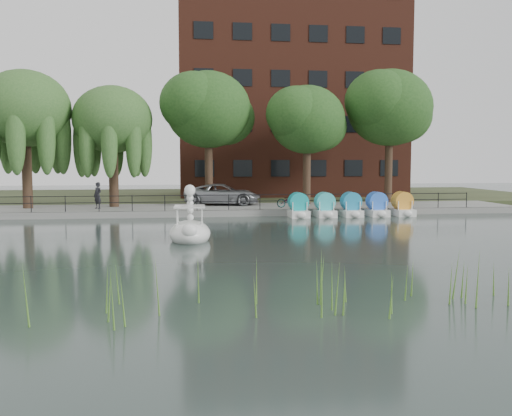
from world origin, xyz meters
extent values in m
plane|color=#3E4E4B|center=(0.00, 0.00, 0.00)|extent=(120.00, 120.00, 0.00)
cube|color=gray|center=(0.00, 16.00, 0.20)|extent=(40.00, 6.00, 0.40)
cube|color=gray|center=(0.00, 13.05, 0.20)|extent=(40.00, 0.25, 0.40)
cube|color=#47512D|center=(0.00, 30.00, 0.18)|extent=(60.00, 22.00, 0.36)
cylinder|color=black|center=(0.00, 13.25, 1.35)|extent=(32.00, 0.04, 0.04)
cylinder|color=black|center=(0.00, 13.25, 0.95)|extent=(32.00, 0.04, 0.04)
cylinder|color=black|center=(0.00, 13.25, 0.90)|extent=(0.05, 0.05, 1.00)
cube|color=#4C1E16|center=(7.00, 30.00, 9.36)|extent=(20.00, 10.00, 18.00)
cylinder|color=#473323|center=(-13.00, 16.50, 2.50)|extent=(0.60, 0.60, 4.20)
ellipsoid|color=#4B7535|center=(-13.00, 16.50, 6.91)|extent=(5.88, 5.88, 5.00)
cylinder|color=#473323|center=(-7.50, 17.00, 2.30)|extent=(0.60, 0.60, 3.80)
ellipsoid|color=#4B7535|center=(-7.50, 17.00, 6.29)|extent=(5.32, 5.32, 4.52)
cylinder|color=#473323|center=(-1.00, 18.00, 2.65)|extent=(0.60, 0.60, 4.50)
ellipsoid|color=#356024|center=(-1.00, 18.00, 7.10)|extent=(6.00, 6.00, 5.10)
cylinder|color=#473323|center=(6.00, 17.50, 2.42)|extent=(0.60, 0.60, 4.05)
ellipsoid|color=#356024|center=(6.00, 17.50, 6.43)|extent=(5.40, 5.40, 4.59)
cylinder|color=#473323|center=(12.50, 18.50, 2.76)|extent=(0.60, 0.60, 4.72)
ellipsoid|color=#356024|center=(12.50, 18.50, 7.44)|extent=(6.30, 6.30, 5.36)
imported|color=gray|center=(-0.08, 17.47, 1.25)|extent=(3.67, 6.48, 1.71)
imported|color=gray|center=(4.19, 14.74, 0.90)|extent=(0.80, 1.78, 1.00)
imported|color=black|center=(-8.36, 15.39, 1.39)|extent=(0.85, 0.84, 1.98)
ellipsoid|color=white|center=(-2.65, 2.57, 0.32)|extent=(1.92, 2.95, 0.64)
cube|color=white|center=(-2.65, 2.47, 0.64)|extent=(1.22, 1.32, 0.32)
cube|color=white|center=(-2.65, 2.52, 1.53)|extent=(1.39, 1.49, 0.06)
ellipsoid|color=white|center=(-2.69, 1.35, 0.59)|extent=(0.69, 0.55, 0.60)
sphere|color=white|center=(-2.61, 3.54, 2.19)|extent=(0.51, 0.51, 0.51)
cone|color=black|center=(-2.60, 3.88, 2.16)|extent=(0.22, 0.29, 0.21)
cylinder|color=yellow|center=(-2.61, 3.73, 2.17)|extent=(0.28, 0.12, 0.28)
cube|color=white|center=(4.27, 12.10, 0.22)|extent=(1.15, 1.70, 0.44)
cylinder|color=#13A3A7|center=(4.27, 12.20, 0.95)|extent=(0.90, 1.20, 0.90)
cube|color=white|center=(5.97, 12.10, 0.22)|extent=(1.15, 1.70, 0.44)
cylinder|color=#37BCC4|center=(5.97, 12.20, 0.95)|extent=(0.90, 1.20, 0.90)
cube|color=white|center=(7.67, 12.10, 0.22)|extent=(1.15, 1.70, 0.44)
cylinder|color=#228CBE|center=(7.67, 12.20, 0.95)|extent=(0.90, 1.20, 0.90)
cube|color=white|center=(9.37, 12.10, 0.22)|extent=(1.15, 1.70, 0.44)
cylinder|color=#3370EC|center=(9.37, 12.20, 0.95)|extent=(0.90, 1.20, 0.90)
cube|color=white|center=(11.07, 12.10, 0.22)|extent=(1.15, 1.70, 0.44)
cylinder|color=gold|center=(11.07, 12.20, 0.95)|extent=(0.90, 1.20, 0.90)
camera|label=1|loc=(-3.08, -22.61, 3.58)|focal=40.00mm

